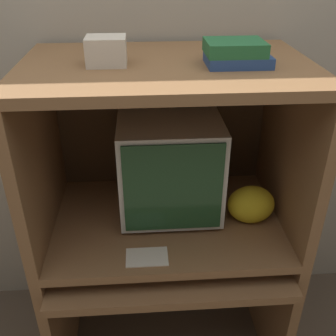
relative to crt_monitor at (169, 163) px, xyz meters
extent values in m
cube|color=#B2A893|center=(-0.02, 0.31, 0.33)|extent=(6.00, 0.06, 2.60)
cube|color=brown|center=(-0.50, -0.08, -0.64)|extent=(0.04, 0.66, 0.66)
cube|color=brown|center=(0.47, -0.08, -0.64)|extent=(0.04, 0.66, 0.66)
cube|color=brown|center=(-0.02, -0.23, -0.33)|extent=(0.93, 0.45, 0.04)
cube|color=brown|center=(-0.50, -0.08, -0.26)|extent=(0.04, 0.66, 0.09)
cube|color=brown|center=(0.47, -0.08, -0.26)|extent=(0.04, 0.66, 0.09)
cube|color=brown|center=(-0.02, -0.08, -0.24)|extent=(0.93, 0.66, 0.04)
cube|color=brown|center=(-0.50, -0.08, 0.11)|extent=(0.04, 0.66, 0.65)
cube|color=brown|center=(0.47, -0.08, 0.11)|extent=(0.04, 0.66, 0.65)
cube|color=brown|center=(-0.02, -0.08, 0.42)|extent=(0.93, 0.66, 0.04)
cube|color=#48321E|center=(-0.02, 0.24, 0.11)|extent=(0.93, 0.01, 0.65)
cylinder|color=beige|center=(0.00, 0.00, -0.21)|extent=(0.23, 0.23, 0.02)
cube|color=beige|center=(0.00, 0.00, 0.00)|extent=(0.40, 0.41, 0.40)
cube|color=#1E4223|center=(0.00, -0.20, 0.00)|extent=(0.37, 0.01, 0.37)
cube|color=beige|center=(-0.03, -0.22, -0.30)|extent=(0.41, 0.16, 0.02)
cube|color=silver|center=(-0.03, -0.22, -0.29)|extent=(0.37, 0.13, 0.01)
ellipsoid|color=black|center=(0.23, -0.21, -0.30)|extent=(0.07, 0.05, 0.03)
ellipsoid|color=gold|center=(0.33, -0.12, -0.14)|extent=(0.19, 0.14, 0.16)
cube|color=navy|center=(0.22, -0.13, 0.46)|extent=(0.21, 0.15, 0.04)
cube|color=#236638|center=(0.20, -0.13, 0.49)|extent=(0.19, 0.15, 0.04)
cube|color=beige|center=(-0.11, -0.32, -0.22)|extent=(0.15, 0.10, 0.00)
cube|color=beige|center=(-0.21, -0.10, 0.48)|extent=(0.13, 0.11, 0.09)
camera|label=1|loc=(-0.11, -1.41, 0.79)|focal=42.00mm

